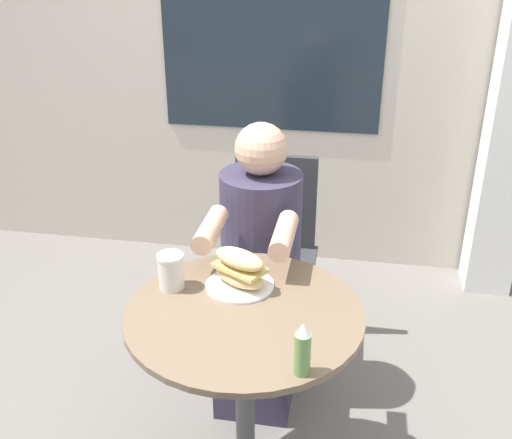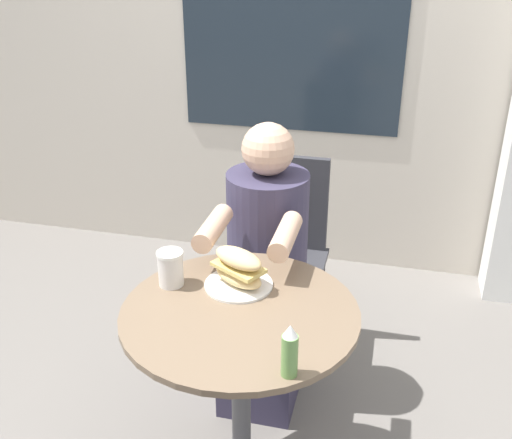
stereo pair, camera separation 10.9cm
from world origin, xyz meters
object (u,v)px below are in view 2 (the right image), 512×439
(diner_chair, at_px, (283,239))
(seated_diner, at_px, (265,286))
(drink_cup, at_px, (171,268))
(cafe_table, at_px, (241,364))
(sandwich_on_plate, at_px, (238,270))
(condiment_bottle, at_px, (290,351))

(diner_chair, height_order, seated_diner, seated_diner)
(drink_cup, bearing_deg, cafe_table, -19.49)
(cafe_table, distance_m, sandwich_on_plate, 0.28)
(cafe_table, distance_m, drink_cup, 0.36)
(seated_diner, xyz_separation_m, condiment_bottle, (0.24, -0.75, 0.30))
(cafe_table, bearing_deg, seated_diner, 95.04)
(drink_cup, xyz_separation_m, condiment_bottle, (0.43, -0.33, 0.01))
(diner_chair, relative_size, drink_cup, 7.75)
(cafe_table, relative_size, seated_diner, 0.65)
(cafe_table, height_order, seated_diner, seated_diner)
(cafe_table, xyz_separation_m, diner_chair, (-0.05, 0.86, -0.01))
(drink_cup, bearing_deg, condiment_bottle, -36.98)
(diner_chair, height_order, sandwich_on_plate, diner_chair)
(sandwich_on_plate, bearing_deg, diner_chair, 90.53)
(seated_diner, bearing_deg, sandwich_on_plate, 90.90)
(sandwich_on_plate, distance_m, condiment_bottle, 0.43)
(diner_chair, bearing_deg, seated_diner, 89.95)
(cafe_table, relative_size, drink_cup, 6.47)
(diner_chair, xyz_separation_m, sandwich_on_plate, (0.01, -0.73, 0.26))
(seated_diner, relative_size, sandwich_on_plate, 5.34)
(seated_diner, xyz_separation_m, drink_cup, (-0.20, -0.43, 0.29))
(diner_chair, distance_m, seated_diner, 0.35)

